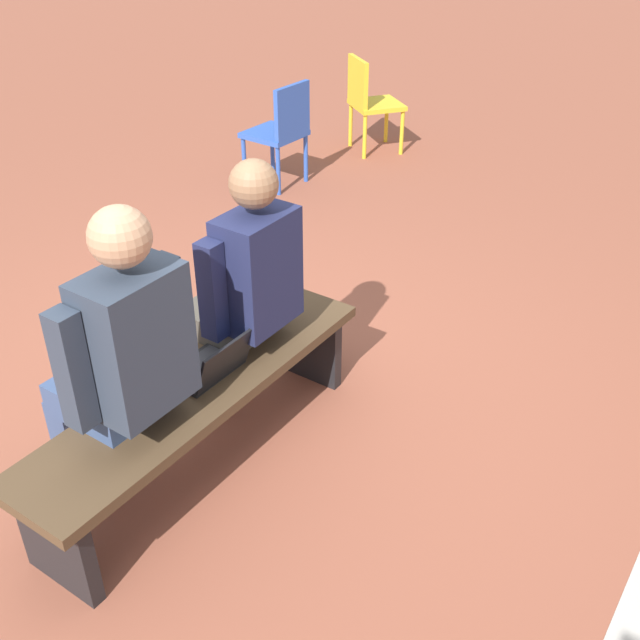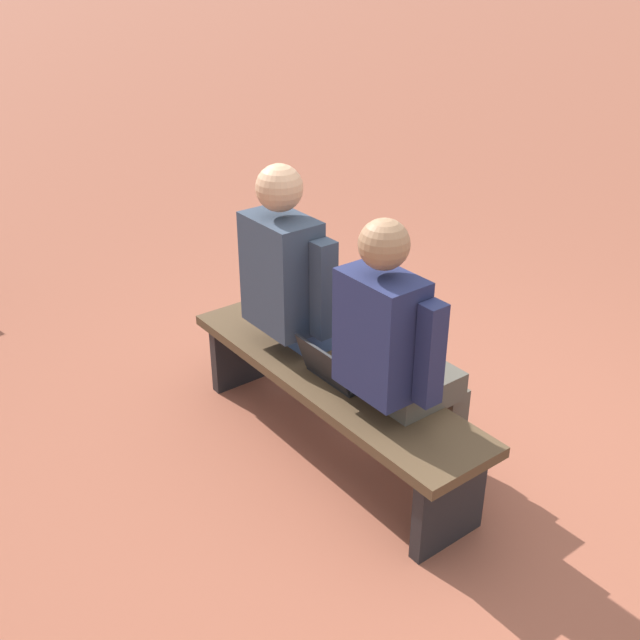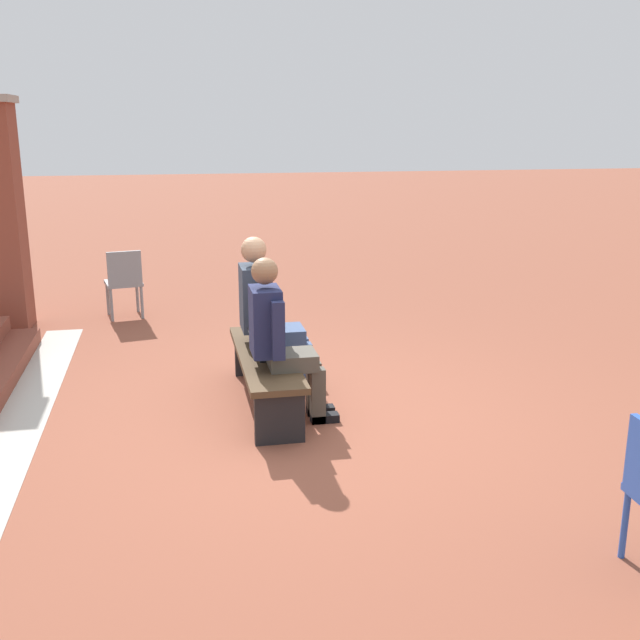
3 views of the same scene
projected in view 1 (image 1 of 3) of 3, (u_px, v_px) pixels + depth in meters
The scene contains 7 objects.
ground_plane at pixel (223, 410), 3.73m from camera, with size 60.00×60.00×0.00m, color brown.
bench at pixel (201, 400), 3.23m from camera, with size 1.80×0.44×0.45m.
person_student at pixel (241, 288), 3.34m from camera, with size 0.53×0.67×1.33m.
person_adult at pixel (120, 359), 2.83m from camera, with size 0.57×0.72×1.38m.
laptop at pixel (211, 366), 3.19m from camera, with size 0.32×0.29×0.21m.
plastic_chair_by_pillar at pixel (282, 128), 5.97m from camera, with size 0.44×0.44×0.84m.
plastic_chair_foreground at pixel (369, 99), 6.68m from camera, with size 0.59×0.59×0.84m.
Camera 1 is at (2.13, 2.05, 2.37)m, focal length 42.00 mm.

